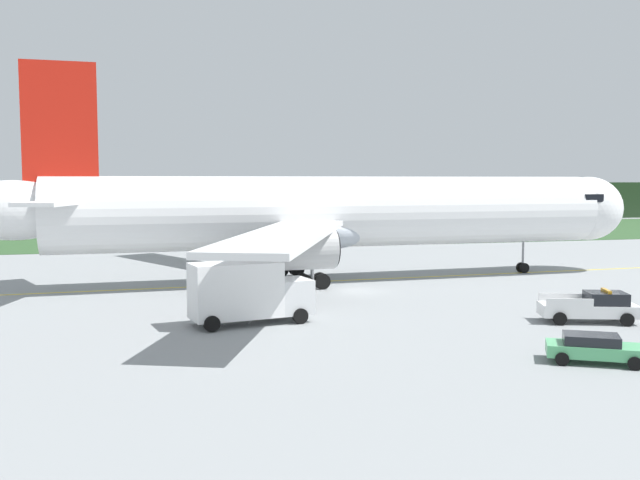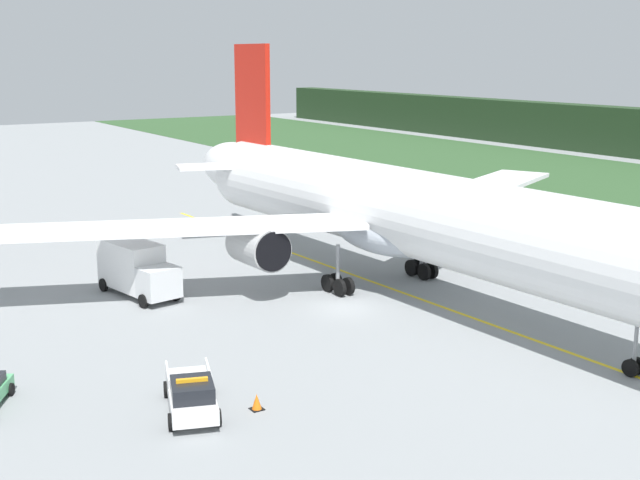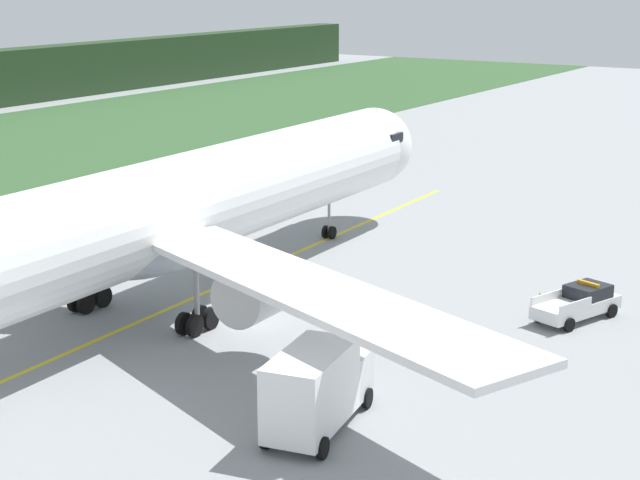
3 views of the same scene
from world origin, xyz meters
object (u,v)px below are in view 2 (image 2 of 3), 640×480
object	(u,v)px
ops_pickup_truck	(191,394)
apron_cone	(257,402)
catering_truck	(136,268)
airliner	(408,214)

from	to	relation	value
ops_pickup_truck	apron_cone	world-z (taller)	ops_pickup_truck
catering_truck	apron_cone	size ratio (longest dim) A/B	9.78
airliner	catering_truck	world-z (taller)	airliner
ops_pickup_truck	apron_cone	distance (m)	2.98
airliner	ops_pickup_truck	size ratio (longest dim) A/B	9.68
airliner	apron_cone	size ratio (longest dim) A/B	75.65
catering_truck	apron_cone	distance (m)	20.76
catering_truck	ops_pickup_truck	bearing A→B (deg)	-13.16
catering_truck	airliner	bearing A→B (deg)	58.82
airliner	catering_truck	xyz separation A→B (m)	(-9.36, -15.47, -3.63)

